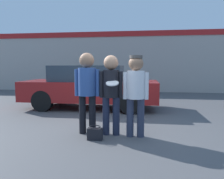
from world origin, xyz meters
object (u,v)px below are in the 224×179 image
at_px(shrub, 93,81).
at_px(parked_car_near, 90,87).
at_px(person_middle_with_frisbee, 111,88).
at_px(handbag, 95,133).
at_px(person_left, 87,85).
at_px(person_right, 136,88).

bearing_deg(shrub, parked_car_near, -78.29).
distance_m(person_middle_with_frisbee, shrub, 7.73).
xyz_separation_m(person_middle_with_frisbee, handbag, (-0.27, -0.38, -0.88)).
height_order(person_left, person_middle_with_frisbee, person_left).
bearing_deg(shrub, handbag, -76.77).
height_order(person_left, handbag, person_left).
bearing_deg(parked_car_near, person_right, -60.35).
bearing_deg(parked_car_near, shrub, 101.71).
bearing_deg(person_left, parked_car_near, 102.60).
bearing_deg(parked_car_near, handbag, -74.72).
distance_m(shrub, handbag, 8.04).
bearing_deg(person_left, shrub, 102.06).
distance_m(person_right, handbag, 1.23).
height_order(person_right, handbag, person_right).
relative_size(person_left, person_right, 1.04).
bearing_deg(person_middle_with_frisbee, parked_car_near, 111.90).
height_order(parked_car_near, shrub, parked_car_near).
bearing_deg(handbag, person_right, 21.96).
xyz_separation_m(parked_car_near, shrub, (-0.94, 4.52, -0.13)).
relative_size(person_middle_with_frisbee, parked_car_near, 0.37).
height_order(person_right, shrub, person_right).
bearing_deg(person_left, handbag, -57.19).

